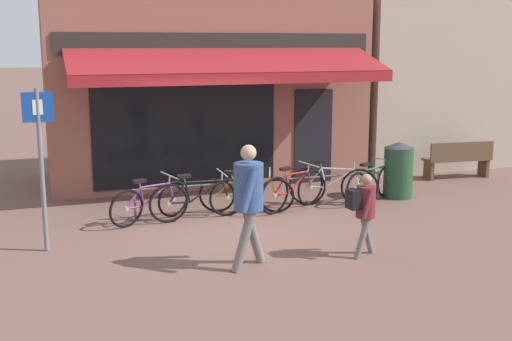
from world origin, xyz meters
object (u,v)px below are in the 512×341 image
litter_bin (398,170)px  bicycle_green (372,183)px  park_bench (458,159)px  bicycle_orange (246,194)px  bicycle_silver (333,185)px  pedestrian_child (364,206)px  bicycle_purple (150,202)px  bicycle_red (293,190)px  bicycle_black (198,199)px  pedestrian_adult (249,194)px  parking_sign (41,153)px

litter_bin → bicycle_green: bearing=-168.0°
park_bench → bicycle_green: bearing=-151.9°
bicycle_orange → litter_bin: (3.32, 0.20, 0.21)m
bicycle_silver → pedestrian_child: bearing=-82.7°
bicycle_purple → litter_bin: size_ratio=1.37×
bicycle_orange → bicycle_red: bearing=17.0°
bicycle_black → bicycle_orange: 0.95m
bicycle_silver → pedestrian_adult: bearing=-108.5°
bicycle_red → park_bench: size_ratio=0.98×
pedestrian_child → litter_bin: (2.45, 3.08, -0.20)m
bicycle_black → bicycle_purple: bearing=167.8°
pedestrian_child → parking_sign: size_ratio=0.51×
pedestrian_adult → parking_sign: parking_sign is taller
bicycle_red → bicycle_black: bearing=158.5°
pedestrian_adult → park_bench: bearing=28.1°
bicycle_black → bicycle_green: 3.59m
bicycle_red → bicycle_silver: bearing=-18.0°
park_bench → bicycle_red: bearing=-158.9°
bicycle_black → bicycle_silver: bicycle_silver is taller
bicycle_orange → pedestrian_adult: (-0.87, -2.78, 0.69)m
bicycle_orange → pedestrian_child: size_ratio=1.36×
bicycle_orange → litter_bin: bearing=24.1°
pedestrian_child → parking_sign: (-4.42, 1.76, 0.74)m
bicycle_green → pedestrian_adult: 4.56m
bicycle_purple → pedestrian_child: pedestrian_child is taller
bicycle_green → litter_bin: 0.73m
bicycle_orange → bicycle_silver: bicycle_silver is taller
bicycle_purple → parking_sign: bearing=-174.3°
litter_bin → park_bench: litter_bin is taller
bicycle_black → bicycle_red: 1.85m
bicycle_purple → bicycle_green: size_ratio=0.99×
litter_bin → park_bench: size_ratio=0.70×
park_bench → bicycle_silver: bearing=-156.6°
bicycle_silver → bicycle_green: (0.85, 0.01, -0.02)m
bicycle_purple → litter_bin: (5.10, 0.25, 0.21)m
bicycle_silver → parking_sign: 5.57m
bicycle_orange → bicycle_red: bicycle_red is taller
litter_bin → parking_sign: parking_sign is taller
bicycle_orange → bicycle_silver: 1.79m
bicycle_purple → parking_sign: parking_sign is taller
bicycle_red → bicycle_purple: bearing=155.4°
litter_bin → park_bench: bearing=27.0°
bicycle_black → pedestrian_adult: (0.07, -2.62, 0.67)m
bicycle_black → parking_sign: size_ratio=0.74×
bicycle_silver → bicycle_red: bearing=-148.8°
bicycle_black → bicycle_orange: size_ratio=1.07×
bicycle_red → bicycle_silver: 0.89m
bicycle_black → bicycle_green: bicycle_black is taller
pedestrian_adult → parking_sign: 3.18m
pedestrian_adult → bicycle_black: bearing=87.1°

